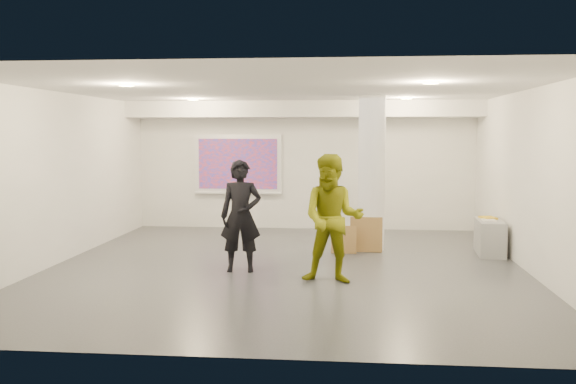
# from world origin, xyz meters

# --- Properties ---
(floor) EXTENTS (8.00, 9.00, 0.01)m
(floor) POSITION_xyz_m (0.00, 0.00, 0.00)
(floor) COLOR #3A3D42
(floor) RESTS_ON ground
(ceiling) EXTENTS (8.00, 9.00, 0.01)m
(ceiling) POSITION_xyz_m (0.00, 0.00, 3.00)
(ceiling) COLOR white
(ceiling) RESTS_ON floor
(wall_back) EXTENTS (8.00, 0.01, 3.00)m
(wall_back) POSITION_xyz_m (0.00, 4.50, 1.50)
(wall_back) COLOR silver
(wall_back) RESTS_ON floor
(wall_front) EXTENTS (8.00, 0.01, 3.00)m
(wall_front) POSITION_xyz_m (0.00, -4.50, 1.50)
(wall_front) COLOR silver
(wall_front) RESTS_ON floor
(wall_left) EXTENTS (0.01, 9.00, 3.00)m
(wall_left) POSITION_xyz_m (-4.00, 0.00, 1.50)
(wall_left) COLOR silver
(wall_left) RESTS_ON floor
(wall_right) EXTENTS (0.01, 9.00, 3.00)m
(wall_right) POSITION_xyz_m (4.00, 0.00, 1.50)
(wall_right) COLOR silver
(wall_right) RESTS_ON floor
(soffit_band) EXTENTS (8.00, 1.10, 0.36)m
(soffit_band) POSITION_xyz_m (0.00, 3.95, 2.82)
(soffit_band) COLOR white
(soffit_band) RESTS_ON ceiling
(downlight_nw) EXTENTS (0.22, 0.22, 0.02)m
(downlight_nw) POSITION_xyz_m (-2.20, 2.50, 2.98)
(downlight_nw) COLOR #EDE98B
(downlight_nw) RESTS_ON ceiling
(downlight_ne) EXTENTS (0.22, 0.22, 0.02)m
(downlight_ne) POSITION_xyz_m (2.20, 2.50, 2.98)
(downlight_ne) COLOR #EDE98B
(downlight_ne) RESTS_ON ceiling
(downlight_sw) EXTENTS (0.22, 0.22, 0.02)m
(downlight_sw) POSITION_xyz_m (-2.20, -1.50, 2.98)
(downlight_sw) COLOR #EDE98B
(downlight_sw) RESTS_ON ceiling
(downlight_se) EXTENTS (0.22, 0.22, 0.02)m
(downlight_se) POSITION_xyz_m (2.20, -1.50, 2.98)
(downlight_se) COLOR #EDE98B
(downlight_se) RESTS_ON ceiling
(column) EXTENTS (0.52, 0.52, 3.00)m
(column) POSITION_xyz_m (1.50, 1.80, 1.50)
(column) COLOR white
(column) RESTS_ON floor
(projection_screen) EXTENTS (2.10, 0.13, 1.42)m
(projection_screen) POSITION_xyz_m (-1.60, 4.45, 1.53)
(projection_screen) COLOR white
(projection_screen) RESTS_ON wall_back
(credenza) EXTENTS (0.54, 1.14, 0.65)m
(credenza) POSITION_xyz_m (3.72, 1.53, 0.32)
(credenza) COLOR gray
(credenza) RESTS_ON floor
(papers_stack) EXTENTS (0.25, 0.31, 0.02)m
(papers_stack) POSITION_xyz_m (3.68, 1.45, 0.66)
(papers_stack) COLOR silver
(papers_stack) RESTS_ON credenza
(postit_pad) EXTENTS (0.32, 0.39, 0.03)m
(postit_pad) POSITION_xyz_m (3.72, 1.73, 0.67)
(postit_pad) COLOR gold
(postit_pad) RESTS_ON credenza
(cardboard_back) EXTENTS (0.62, 0.15, 0.68)m
(cardboard_back) POSITION_xyz_m (1.40, 1.53, 0.34)
(cardboard_back) COLOR olive
(cardboard_back) RESTS_ON floor
(cardboard_front) EXTENTS (0.48, 0.14, 0.53)m
(cardboard_front) POSITION_xyz_m (0.97, 1.33, 0.26)
(cardboard_front) COLOR olive
(cardboard_front) RESTS_ON floor
(woman) EXTENTS (0.71, 0.51, 1.84)m
(woman) POSITION_xyz_m (-0.70, -0.41, 0.92)
(woman) COLOR black
(woman) RESTS_ON floor
(man) EXTENTS (1.01, 0.82, 1.96)m
(man) POSITION_xyz_m (0.83, -1.08, 0.98)
(man) COLOR olive
(man) RESTS_ON floor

